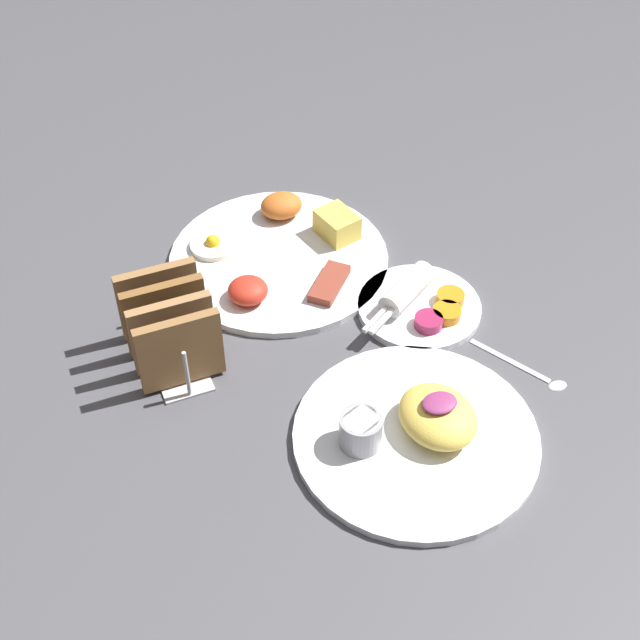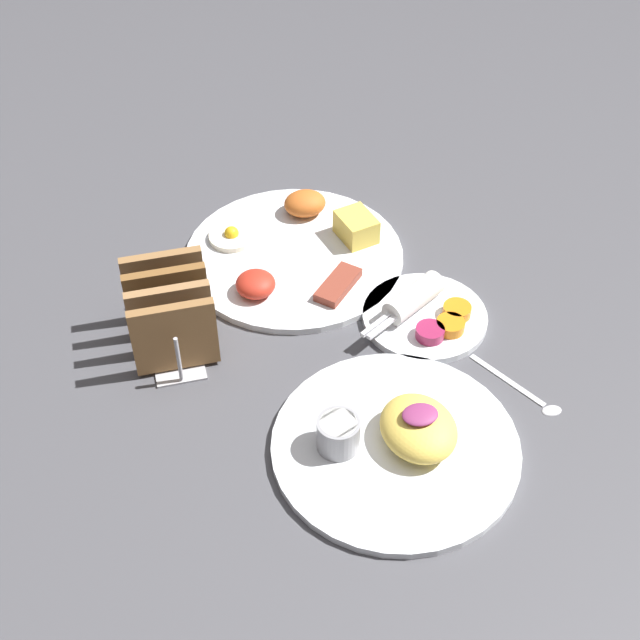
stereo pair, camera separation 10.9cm
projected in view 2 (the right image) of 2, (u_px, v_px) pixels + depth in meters
The scene contains 6 objects.
ground_plane at pixel (333, 347), 1.10m from camera, with size 3.00×3.00×0.00m, color #47474C.
plate_breakfast at pixel (296, 251), 1.22m from camera, with size 0.30×0.30×0.05m.
plate_condiments at pixel (425, 314), 1.13m from camera, with size 0.17×0.16×0.04m.
plate_foreground at pixel (397, 440), 0.98m from camera, with size 0.28×0.28×0.06m.
toast_rack at pixel (170, 313), 1.08m from camera, with size 0.10×0.15×0.10m.
teaspoon at pixel (529, 394), 1.04m from camera, with size 0.07×0.11×0.01m.
Camera 2 is at (-0.20, -0.74, 0.79)m, focal length 50.00 mm.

